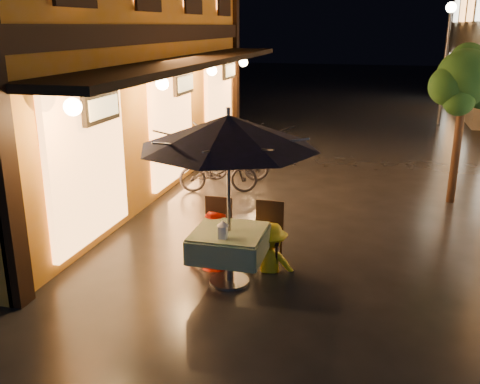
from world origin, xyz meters
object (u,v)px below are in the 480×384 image
(patio_umbrella, at_px, (228,132))
(bicycle_0, at_px, (218,172))
(table_lantern, at_px, (223,229))
(cafe_table, at_px, (229,244))
(person_yellow, at_px, (270,225))
(person_orange, at_px, (212,213))

(patio_umbrella, bearing_deg, bicycle_0, 108.82)
(table_lantern, height_order, bicycle_0, table_lantern)
(patio_umbrella, height_order, table_lantern, patio_umbrella)
(cafe_table, height_order, table_lantern, table_lantern)
(person_yellow, bearing_deg, table_lantern, 51.08)
(patio_umbrella, distance_m, table_lantern, 1.26)
(table_lantern, relative_size, person_yellow, 0.18)
(cafe_table, relative_size, person_orange, 0.60)
(person_orange, relative_size, person_yellow, 1.17)
(cafe_table, xyz_separation_m, table_lantern, (0.00, -0.29, 0.33))
(cafe_table, xyz_separation_m, bicycle_0, (-1.39, 4.06, -0.14))
(cafe_table, distance_m, table_lantern, 0.44)
(person_orange, bearing_deg, patio_umbrella, 125.22)
(cafe_table, height_order, bicycle_0, bicycle_0)
(patio_umbrella, distance_m, person_yellow, 1.62)
(patio_umbrella, xyz_separation_m, bicycle_0, (-1.39, 4.06, -1.71))
(person_orange, bearing_deg, bicycle_0, -77.04)
(table_lantern, bearing_deg, person_orange, 116.35)
(table_lantern, bearing_deg, bicycle_0, 107.63)
(patio_umbrella, distance_m, person_orange, 1.48)
(cafe_table, bearing_deg, bicycle_0, 108.82)
(person_orange, relative_size, bicycle_0, 0.98)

